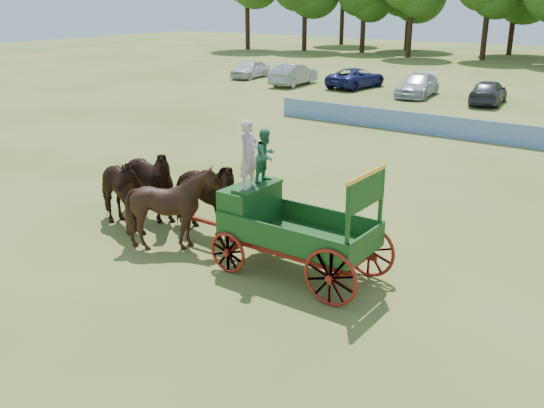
# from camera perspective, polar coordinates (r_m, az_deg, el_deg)

# --- Properties ---
(ground) EXTENTS (160.00, 160.00, 0.00)m
(ground) POSITION_cam_1_polar(r_m,az_deg,el_deg) (14.37, 6.39, -8.93)
(ground) COLOR olive
(ground) RESTS_ON ground
(horse_lead_left) EXTENTS (3.03, 1.88, 2.37)m
(horse_lead_left) POSITION_cam_1_polar(r_m,az_deg,el_deg) (18.54, -14.45, 1.10)
(horse_lead_left) COLOR black
(horse_lead_left) RESTS_ON ground
(horse_lead_right) EXTENTS (2.88, 1.43, 2.37)m
(horse_lead_right) POSITION_cam_1_polar(r_m,az_deg,el_deg) (19.22, -11.96, 1.93)
(horse_lead_right) COLOR black
(horse_lead_right) RESTS_ON ground
(horse_wheel_left) EXTENTS (2.33, 2.12, 2.38)m
(horse_wheel_left) POSITION_cam_1_polar(r_m,az_deg,el_deg) (16.84, -9.14, -0.34)
(horse_wheel_left) COLOR black
(horse_wheel_left) RESTS_ON ground
(horse_wheel_right) EXTENTS (2.83, 1.31, 2.37)m
(horse_wheel_right) POSITION_cam_1_polar(r_m,az_deg,el_deg) (17.59, -6.64, 0.62)
(horse_wheel_right) COLOR black
(horse_wheel_right) RESTS_ON ground
(farm_dray) EXTENTS (6.00, 2.00, 3.86)m
(farm_dray) POSITION_cam_1_polar(r_m,az_deg,el_deg) (15.27, 0.23, -0.47)
(farm_dray) COLOR #952A0E
(farm_dray) RESTS_ON ground
(sponsor_banner) EXTENTS (26.00, 0.08, 1.05)m
(sponsor_banner) POSITION_cam_1_polar(r_m,az_deg,el_deg) (30.63, 21.72, 6.07)
(sponsor_banner) COLOR #1E4CA5
(sponsor_banner) RESTS_ON ground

